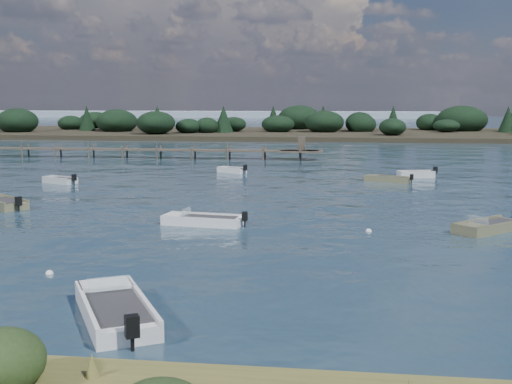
# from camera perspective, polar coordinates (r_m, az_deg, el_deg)

# --- Properties ---
(ground) EXTENTS (400.00, 400.00, 0.00)m
(ground) POSITION_cam_1_polar(r_m,az_deg,el_deg) (87.66, 1.91, 3.63)
(ground) COLOR #172937
(ground) RESTS_ON ground
(shore_lip) EXTENTS (160.00, 0.60, 0.30)m
(shore_lip) POSITION_cam_1_polar(r_m,az_deg,el_deg) (18.37, -21.24, -14.59)
(shore_lip) COLOR black
(shore_lip) RESTS_ON ground
(tender_far_grey) EXTENTS (3.40, 2.39, 1.10)m
(tender_far_grey) POSITION_cam_1_polar(r_m,az_deg,el_deg) (56.38, -17.03, 0.91)
(tender_far_grey) COLOR #AEB4B6
(tender_far_grey) RESTS_ON ground
(dinghy_mid_grey) EXTENTS (4.46, 3.95, 1.20)m
(dinghy_mid_grey) POSITION_cam_1_polar(r_m,az_deg,el_deg) (45.10, -21.63, -1.04)
(dinghy_mid_grey) COLOR #716E4B
(dinghy_mid_grey) RESTS_ON ground
(dinghy_mid_white_a) EXTENTS (4.89, 2.28, 1.12)m
(dinghy_mid_white_a) POSITION_cam_1_polar(r_m,az_deg,el_deg) (36.17, -4.75, -2.68)
(dinghy_mid_white_a) COLOR silver
(dinghy_mid_white_a) RESTS_ON ground
(tender_far_white) EXTENTS (3.11, 2.32, 1.08)m
(tender_far_white) POSITION_cam_1_polar(r_m,az_deg,el_deg) (61.78, -2.16, 1.87)
(tender_far_white) COLOR silver
(tender_far_white) RESTS_ON ground
(tender_far_grey_b) EXTENTS (3.65, 1.98, 1.22)m
(tender_far_grey_b) POSITION_cam_1_polar(r_m,az_deg,el_deg) (59.67, 14.02, 1.42)
(tender_far_grey_b) COLOR #AEB4B6
(tender_far_grey_b) RESTS_ON ground
(dinghy_near_olive) EXTENTS (4.21, 5.47, 1.37)m
(dinghy_near_olive) POSITION_cam_1_polar(r_m,az_deg,el_deg) (21.35, -12.40, -10.48)
(dinghy_near_olive) COLOR silver
(dinghy_near_olive) RESTS_ON ground
(dinghy_extra_a) EXTENTS (4.10, 2.75, 1.00)m
(dinghy_extra_a) POSITION_cam_1_polar(r_m,az_deg,el_deg) (56.08, 11.60, 1.04)
(dinghy_extra_a) COLOR #716E4B
(dinghy_extra_a) RESTS_ON ground
(dinghy_mid_white_b) EXTENTS (4.32, 4.15, 1.17)m
(dinghy_mid_white_b) POSITION_cam_1_polar(r_m,az_deg,el_deg) (36.44, 19.99, -3.06)
(dinghy_mid_white_b) COLOR #716E4B
(dinghy_mid_white_b) RESTS_ON ground
(buoy_a) EXTENTS (0.32, 0.32, 0.32)m
(buoy_a) POSITION_cam_1_polar(r_m,az_deg,el_deg) (27.31, -17.89, -6.94)
(buoy_a) COLOR silver
(buoy_a) RESTS_ON ground
(buoy_b) EXTENTS (0.32, 0.32, 0.32)m
(buoy_b) POSITION_cam_1_polar(r_m,az_deg,el_deg) (34.71, 9.98, -3.48)
(buoy_b) COLOR silver
(buoy_b) RESTS_ON ground
(jetty) EXTENTS (64.50, 3.20, 3.40)m
(jetty) POSITION_cam_1_polar(r_m,az_deg,el_deg) (81.03, -14.47, 3.71)
(jetty) COLOR #473E34
(jetty) RESTS_ON ground
(far_headland) EXTENTS (190.00, 40.00, 5.80)m
(far_headland) POSITION_cam_1_polar(r_m,az_deg,el_deg) (128.15, 14.95, 5.68)
(far_headland) COLOR black
(far_headland) RESTS_ON ground
(distant_haze) EXTENTS (280.00, 20.00, 2.40)m
(distant_haze) POSITION_cam_1_polar(r_m,az_deg,el_deg) (275.27, -13.60, 6.51)
(distant_haze) COLOR #8291A1
(distant_haze) RESTS_ON ground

